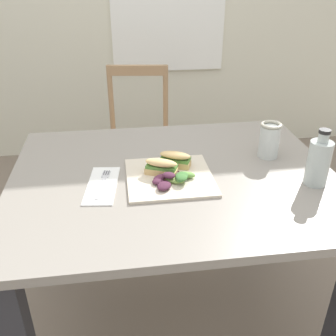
{
  "coord_description": "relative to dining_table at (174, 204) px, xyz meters",
  "views": [
    {
      "loc": [
        -0.09,
        -1.27,
        1.4
      ],
      "look_at": [
        0.07,
        -0.08,
        0.76
      ],
      "focal_mm": 40.81,
      "sensor_mm": 36.0,
      "label": 1
    }
  ],
  "objects": [
    {
      "name": "sandwich_half_back",
      "position": [
        0.01,
        0.04,
        0.17
      ],
      "size": [
        0.12,
        0.09,
        0.06
      ],
      "color": "#DBB270",
      "rests_on": "plate_lunch"
    },
    {
      "name": "bottle_cold_brew",
      "position": [
        0.47,
        -0.13,
        0.2
      ],
      "size": [
        0.08,
        0.08,
        0.2
      ],
      "color": "black",
      "rests_on": "dining_table"
    },
    {
      "name": "sandwich_half_front",
      "position": [
        -0.05,
        -0.01,
        0.17
      ],
      "size": [
        0.12,
        0.09,
        0.06
      ],
      "color": "#DBB270",
      "rests_on": "plate_lunch"
    },
    {
      "name": "chair_wooden_far",
      "position": [
        -0.07,
        0.98,
        -0.16
      ],
      "size": [
        0.45,
        0.45,
        0.87
      ],
      "color": "tan",
      "rests_on": "ground"
    },
    {
      "name": "fork_on_napkin",
      "position": [
        -0.25,
        -0.03,
        0.13
      ],
      "size": [
        0.05,
        0.19,
        0.0
      ],
      "color": "silver",
      "rests_on": "napkin_folded"
    },
    {
      "name": "mason_jar_iced_tea",
      "position": [
        0.38,
        0.09,
        0.19
      ],
      "size": [
        0.08,
        0.08,
        0.14
      ],
      "color": "gold",
      "rests_on": "dining_table"
    },
    {
      "name": "salad_mixed_greens",
      "position": [
        -0.01,
        -0.07,
        0.15
      ],
      "size": [
        0.16,
        0.15,
        0.03
      ],
      "color": "#84A84C",
      "rests_on": "plate_lunch"
    },
    {
      "name": "ground_plane",
      "position": [
        -0.09,
        0.09,
        -0.61
      ],
      "size": [
        8.86,
        8.86,
        0.0
      ],
      "primitive_type": "plane",
      "color": "#7A6B5B"
    },
    {
      "name": "napkin_folded",
      "position": [
        -0.25,
        -0.04,
        0.13
      ],
      "size": [
        0.13,
        0.26,
        0.0
      ],
      "primitive_type": "cube",
      "rotation": [
        0.0,
        0.0,
        -0.12
      ],
      "color": "white",
      "rests_on": "dining_table"
    },
    {
      "name": "plate_lunch",
      "position": [
        -0.02,
        -0.03,
        0.13
      ],
      "size": [
        0.3,
        0.3,
        0.01
      ],
      "primitive_type": "cube",
      "color": "beige",
      "rests_on": "dining_table"
    },
    {
      "name": "dining_table",
      "position": [
        0.0,
        0.0,
        0.0
      ],
      "size": [
        1.16,
        0.92,
        0.74
      ],
      "color": "gray",
      "rests_on": "ground"
    }
  ]
}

